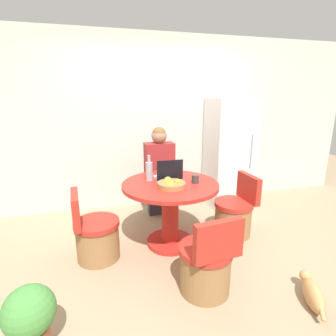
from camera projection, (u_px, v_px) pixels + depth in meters
The scene contains 14 objects.
ground_plane at pixel (178, 255), 2.92m from camera, with size 12.00×12.00×0.00m, color #9E8466.
wall_back at pixel (149, 123), 4.03m from camera, with size 7.00×0.06×2.60m.
refrigerator at pixel (229, 153), 4.10m from camera, with size 0.63×0.64×1.68m.
dining_table at pixel (170, 203), 3.00m from camera, with size 1.09×1.09×0.76m.
chair_left_side at pixel (96, 236), 2.79m from camera, with size 0.48×0.48×0.77m.
chair_near_camera at pixel (206, 266), 2.31m from camera, with size 0.48×0.49×0.77m.
chair_right_side at pixel (234, 215), 3.30m from camera, with size 0.48×0.48×0.77m.
person_seated at pixel (159, 169), 3.67m from camera, with size 0.40×0.37×1.31m.
laptop at pixel (168, 175), 3.05m from camera, with size 0.31×0.23×0.25m.
fruit_bowl at pixel (171, 184), 2.80m from camera, with size 0.30×0.30×0.10m.
coffee_cup at pixel (195, 179), 2.94m from camera, with size 0.08×0.08×0.09m.
bottle at pixel (149, 171), 3.01m from camera, with size 0.08×0.08×0.30m.
cat at pixel (312, 293), 2.21m from camera, with size 0.28×0.47×0.19m.
potted_plant at pixel (30, 317), 1.73m from camera, with size 0.34×0.34×0.51m.
Camera 1 is at (-0.76, -2.45, 1.70)m, focal length 28.00 mm.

